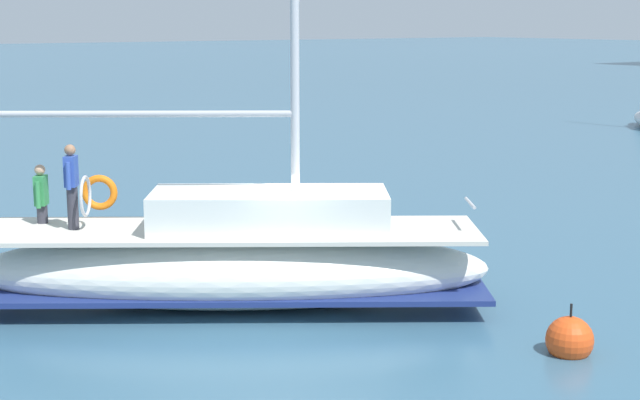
% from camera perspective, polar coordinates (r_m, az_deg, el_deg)
% --- Properties ---
extents(ground_plane, '(400.00, 400.00, 0.00)m').
position_cam_1_polar(ground_plane, '(17.67, -1.45, -6.43)').
color(ground_plane, '#38607A').
extents(main_sailboat, '(7.31, 9.33, 13.03)m').
position_cam_1_polar(main_sailboat, '(17.47, -5.18, -3.57)').
color(main_sailboat, white).
rests_on(main_sailboat, ground).
extents(mooring_buoy, '(0.77, 0.77, 0.98)m').
position_cam_1_polar(mooring_buoy, '(15.67, 14.94, -8.22)').
color(mooring_buoy, '#EA4C19').
rests_on(mooring_buoy, ground).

